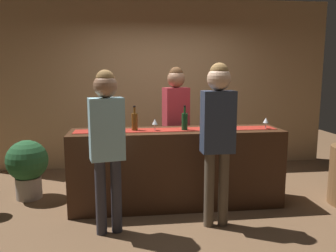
{
  "coord_description": "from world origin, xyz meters",
  "views": [
    {
      "loc": [
        -0.63,
        -4.03,
        1.67
      ],
      "look_at": [
        -0.11,
        0.0,
        1.01
      ],
      "focal_mm": 36.1,
      "sensor_mm": 36.0,
      "label": 1
    }
  ],
  "objects_px": {
    "wine_bottle_green": "(185,121)",
    "potted_plant_tall": "(27,165)",
    "wine_bottle_clear": "(105,122)",
    "customer_browsing": "(107,135)",
    "wine_glass_near_customer": "(155,122)",
    "bartender": "(176,115)",
    "wine_glass_mid_counter": "(266,121)",
    "wine_bottle_amber": "(135,121)",
    "customer_sipping": "(218,127)",
    "wine_glass_far_end": "(204,121)"
  },
  "relations": [
    {
      "from": "wine_bottle_green",
      "to": "bartender",
      "type": "height_order",
      "value": "bartender"
    },
    {
      "from": "wine_bottle_amber",
      "to": "customer_sipping",
      "type": "height_order",
      "value": "customer_sipping"
    },
    {
      "from": "wine_glass_far_end",
      "to": "wine_bottle_clear",
      "type": "bearing_deg",
      "value": 176.02
    },
    {
      "from": "customer_sipping",
      "to": "wine_bottle_amber",
      "type": "bearing_deg",
      "value": 142.01
    },
    {
      "from": "customer_browsing",
      "to": "potted_plant_tall",
      "type": "distance_m",
      "value": 1.69
    },
    {
      "from": "customer_sipping",
      "to": "potted_plant_tall",
      "type": "relative_size",
      "value": 2.24
    },
    {
      "from": "wine_glass_far_end",
      "to": "bartender",
      "type": "relative_size",
      "value": 0.08
    },
    {
      "from": "wine_bottle_clear",
      "to": "customer_browsing",
      "type": "distance_m",
      "value": 0.7
    },
    {
      "from": "customer_sipping",
      "to": "wine_bottle_clear",
      "type": "bearing_deg",
      "value": 149.99
    },
    {
      "from": "wine_bottle_clear",
      "to": "wine_glass_mid_counter",
      "type": "bearing_deg",
      "value": -3.54
    },
    {
      "from": "potted_plant_tall",
      "to": "customer_browsing",
      "type": "bearing_deg",
      "value": -45.68
    },
    {
      "from": "wine_bottle_clear",
      "to": "customer_browsing",
      "type": "height_order",
      "value": "customer_browsing"
    },
    {
      "from": "potted_plant_tall",
      "to": "wine_bottle_green",
      "type": "bearing_deg",
      "value": -14.49
    },
    {
      "from": "wine_bottle_clear",
      "to": "wine_glass_far_end",
      "type": "xyz_separation_m",
      "value": [
        1.2,
        -0.08,
        -0.01
      ]
    },
    {
      "from": "wine_bottle_amber",
      "to": "customer_sipping",
      "type": "distance_m",
      "value": 1.07
    },
    {
      "from": "wine_bottle_amber",
      "to": "wine_glass_mid_counter",
      "type": "xyz_separation_m",
      "value": [
        1.62,
        -0.09,
        -0.01
      ]
    },
    {
      "from": "wine_bottle_clear",
      "to": "potted_plant_tall",
      "type": "relative_size",
      "value": 0.39
    },
    {
      "from": "wine_bottle_amber",
      "to": "wine_glass_mid_counter",
      "type": "bearing_deg",
      "value": -3.31
    },
    {
      "from": "wine_glass_mid_counter",
      "to": "wine_glass_far_end",
      "type": "bearing_deg",
      "value": 177.15
    },
    {
      "from": "wine_glass_mid_counter",
      "to": "wine_bottle_green",
      "type": "bearing_deg",
      "value": 177.88
    },
    {
      "from": "wine_bottle_green",
      "to": "wine_glass_far_end",
      "type": "relative_size",
      "value": 2.1
    },
    {
      "from": "wine_bottle_green",
      "to": "bartender",
      "type": "distance_m",
      "value": 0.63
    },
    {
      "from": "wine_glass_mid_counter",
      "to": "bartender",
      "type": "relative_size",
      "value": 0.08
    },
    {
      "from": "wine_glass_far_end",
      "to": "customer_sipping",
      "type": "xyz_separation_m",
      "value": [
        0.01,
        -0.59,
        0.03
      ]
    },
    {
      "from": "customer_browsing",
      "to": "customer_sipping",
      "type": "bearing_deg",
      "value": -10.23
    },
    {
      "from": "customer_browsing",
      "to": "potted_plant_tall",
      "type": "relative_size",
      "value": 2.15
    },
    {
      "from": "wine_glass_mid_counter",
      "to": "bartender",
      "type": "height_order",
      "value": "bartender"
    },
    {
      "from": "customer_browsing",
      "to": "bartender",
      "type": "bearing_deg",
      "value": 42.88
    },
    {
      "from": "wine_bottle_amber",
      "to": "wine_glass_far_end",
      "type": "distance_m",
      "value": 0.85
    },
    {
      "from": "wine_glass_mid_counter",
      "to": "bartender",
      "type": "xyz_separation_m",
      "value": [
        -1.03,
        0.67,
        0.01
      ]
    },
    {
      "from": "customer_browsing",
      "to": "wine_bottle_clear",
      "type": "bearing_deg",
      "value": 83.24
    },
    {
      "from": "wine_bottle_green",
      "to": "customer_sipping",
      "type": "xyz_separation_m",
      "value": [
        0.25,
        -0.59,
        0.02
      ]
    },
    {
      "from": "customer_sipping",
      "to": "potted_plant_tall",
      "type": "height_order",
      "value": "customer_sipping"
    },
    {
      "from": "customer_sipping",
      "to": "wine_bottle_green",
      "type": "bearing_deg",
      "value": 112.05
    },
    {
      "from": "wine_bottle_clear",
      "to": "wine_glass_mid_counter",
      "type": "relative_size",
      "value": 2.1
    },
    {
      "from": "wine_glass_far_end",
      "to": "customer_browsing",
      "type": "xyz_separation_m",
      "value": [
        -1.14,
        -0.61,
        -0.03
      ]
    },
    {
      "from": "wine_bottle_green",
      "to": "wine_glass_near_customer",
      "type": "height_order",
      "value": "wine_bottle_green"
    },
    {
      "from": "wine_bottle_green",
      "to": "potted_plant_tall",
      "type": "xyz_separation_m",
      "value": [
        -2.0,
        0.52,
        -0.62
      ]
    },
    {
      "from": "customer_browsing",
      "to": "potted_plant_tall",
      "type": "height_order",
      "value": "customer_browsing"
    },
    {
      "from": "wine_bottle_amber",
      "to": "wine_glass_mid_counter",
      "type": "height_order",
      "value": "wine_bottle_amber"
    },
    {
      "from": "wine_glass_near_customer",
      "to": "bartender",
      "type": "distance_m",
      "value": 0.71
    },
    {
      "from": "wine_bottle_amber",
      "to": "customer_sipping",
      "type": "relative_size",
      "value": 0.17
    },
    {
      "from": "wine_glass_far_end",
      "to": "customer_browsing",
      "type": "distance_m",
      "value": 1.3
    },
    {
      "from": "wine_glass_near_customer",
      "to": "wine_glass_far_end",
      "type": "bearing_deg",
      "value": -0.87
    },
    {
      "from": "wine_glass_near_customer",
      "to": "bartender",
      "type": "bearing_deg",
      "value": 60.45
    },
    {
      "from": "wine_glass_near_customer",
      "to": "customer_sipping",
      "type": "xyz_separation_m",
      "value": [
        0.61,
        -0.6,
        0.03
      ]
    },
    {
      "from": "wine_glass_near_customer",
      "to": "wine_bottle_green",
      "type": "bearing_deg",
      "value": -1.61
    },
    {
      "from": "wine_bottle_clear",
      "to": "customer_sipping",
      "type": "distance_m",
      "value": 1.38
    },
    {
      "from": "wine_bottle_amber",
      "to": "wine_glass_mid_counter",
      "type": "distance_m",
      "value": 1.62
    },
    {
      "from": "wine_bottle_amber",
      "to": "bartender",
      "type": "distance_m",
      "value": 0.82
    }
  ]
}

